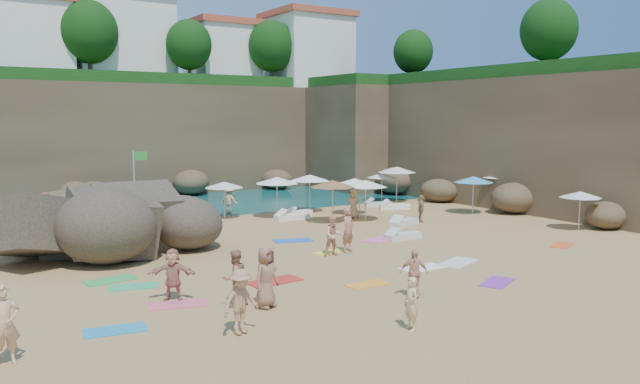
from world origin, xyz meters
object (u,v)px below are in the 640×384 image
person_stand_2 (229,200)px  person_stand_4 (353,204)px  parasol_0 (224,185)px  parasol_2 (382,176)px  parasol_1 (310,178)px  person_stand_1 (235,278)px  person_stand_0 (4,325)px  person_stand_3 (421,209)px  rock_outcrop (117,253)px  person_stand_5 (46,211)px  flag_pole (137,177)px  person_stand_6 (411,304)px  lounger_0 (292,217)px

person_stand_2 → person_stand_4: person_stand_4 is taller
parasol_0 → parasol_2: parasol_0 is taller
parasol_1 → person_stand_1: (-11.49, -14.50, -1.21)m
person_stand_1 → person_stand_0: bearing=-0.4°
parasol_2 → person_stand_3: (-3.32, -7.68, -1.02)m
parasol_0 → person_stand_4: parasol_0 is taller
rock_outcrop → person_stand_3: 15.95m
person_stand_5 → parasol_0: bearing=-9.5°
flag_pole → person_stand_6: (1.31, -20.66, -1.78)m
parasol_1 → parasol_2: 6.79m
flag_pole → parasol_1: flag_pole is taller
person_stand_0 → person_stand_1: bearing=4.1°
person_stand_5 → person_stand_6: bearing=-73.3°
person_stand_2 → person_stand_1: bearing=117.0°
flag_pole → rock_outcrop: bearing=-112.8°
parasol_0 → person_stand_1: size_ratio=1.27×
flag_pole → parasol_2: size_ratio=1.94×
person_stand_3 → person_stand_5: person_stand_5 is taller
parasol_2 → person_stand_2: size_ratio=1.28×
flag_pole → lounger_0: (7.57, -3.33, -2.36)m
parasol_0 → person_stand_4: size_ratio=1.35×
flag_pole → parasol_0: size_ratio=1.78×
parasol_1 → person_stand_5: size_ratio=1.25×
person_stand_0 → person_stand_1: 6.47m
parasol_2 → rock_outcrop: bearing=-160.8°
parasol_2 → person_stand_2: bearing=176.2°
parasol_2 → person_stand_5: (-20.77, 0.87, -0.80)m
parasol_1 → lounger_0: bearing=-142.7°
person_stand_5 → parasol_1: bearing=-7.9°
parasol_2 → parasol_0: bearing=-175.6°
person_stand_1 → person_stand_6: (3.07, -4.48, -0.14)m
lounger_0 → person_stand_2: size_ratio=1.23×
rock_outcrop → person_stand_2: person_stand_2 is taller
parasol_2 → person_stand_6: 25.45m
parasol_2 → lounger_0: (-8.77, -3.17, -1.61)m
person_stand_5 → person_stand_2: bearing=0.8°
person_stand_1 → person_stand_6: bearing=112.7°
person_stand_1 → person_stand_4: person_stand_1 is taller
parasol_0 → person_stand_4: 7.30m
parasol_1 → person_stand_0: 23.83m
parasol_0 → person_stand_3: bearing=-38.7°
person_stand_1 → flag_pole: bearing=-107.9°
parasol_1 → person_stand_1: parasol_1 is taller
rock_outcrop → person_stand_3: bearing=-3.6°
rock_outcrop → parasol_0: size_ratio=3.45×
person_stand_1 → person_stand_5: (-2.67, 16.89, 0.09)m
parasol_0 → person_stand_5: bearing=168.9°
parasol_2 → person_stand_2: 10.84m
rock_outcrop → person_stand_6: 14.46m
person_stand_2 → person_stand_6: person_stand_2 is taller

